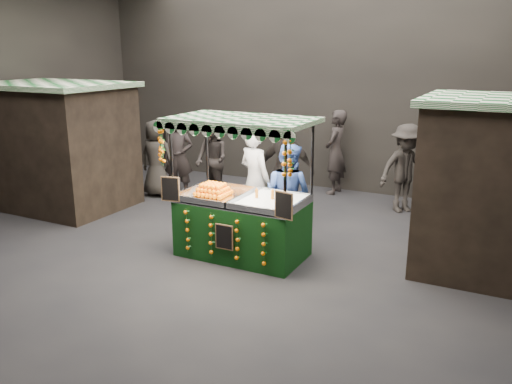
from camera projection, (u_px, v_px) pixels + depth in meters
The scene contains 14 objects.
ground at pixel (212, 256), 8.55m from camera, with size 12.00×12.00×0.00m, color black.
market_hall at pixel (207, 40), 7.66m from camera, with size 12.10×10.10×5.05m.
neighbour_stall_left at pixel (58, 145), 11.00m from camera, with size 3.00×2.20×2.60m.
juice_stall at pixel (242, 215), 8.37m from camera, with size 2.32×1.36×2.24m.
vendor_grey at pixel (255, 181), 9.35m from camera, with size 0.84×0.70×1.96m.
vendor_blue at pixel (288, 194), 8.87m from camera, with size 0.95×0.80×1.76m.
shopper_0 at pixel (179, 157), 11.76m from camera, with size 0.77×0.63×1.83m.
shopper_1 at pixel (487, 192), 9.19m from camera, with size 0.88×0.73×1.66m.
shopper_2 at pixel (287, 169), 10.31m from camera, with size 1.14×0.49×1.94m.
shopper_3 at pixel (405, 168), 10.65m from camera, with size 1.30×1.31×1.82m.
shopper_4 at pixel (157, 158), 11.84m from camera, with size 0.90×0.63×1.74m.
shopper_5 at pixel (462, 176), 9.95m from camera, with size 1.57×1.61×1.84m.
shopper_6 at pixel (335, 152), 12.02m from camera, with size 0.47×0.71×1.94m.
shopper_7 at pixel (211, 160), 11.66m from camera, with size 1.05×0.96×1.73m.
Camera 1 is at (4.28, -6.76, 3.26)m, focal length 36.77 mm.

